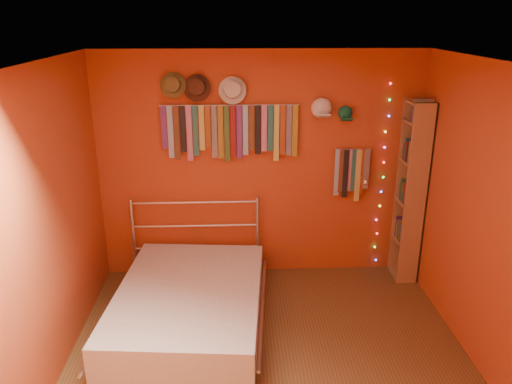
{
  "coord_description": "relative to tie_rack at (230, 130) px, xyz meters",
  "views": [
    {
      "loc": [
        -0.27,
        -3.45,
        2.83
      ],
      "look_at": [
        -0.08,
        0.9,
        1.27
      ],
      "focal_mm": 35.0,
      "sensor_mm": 36.0,
      "label": 1
    }
  ],
  "objects": [
    {
      "name": "ground",
      "position": [
        0.32,
        -1.69,
        -1.69
      ],
      "size": [
        3.5,
        3.5,
        0.0
      ],
      "primitive_type": "plane",
      "color": "brown",
      "rests_on": "ground"
    },
    {
      "name": "right_wall",
      "position": [
        2.07,
        -1.69,
        -0.44
      ],
      "size": [
        0.02,
        3.5,
        2.5
      ],
      "primitive_type": "cube",
      "color": "#A8331B",
      "rests_on": "ground"
    },
    {
      "name": "tie_rack",
      "position": [
        0.0,
        0.0,
        0.0
      ],
      "size": [
        1.45,
        0.03,
        0.6
      ],
      "color": "silver",
      "rests_on": "back_wall"
    },
    {
      "name": "fedora_brown",
      "position": [
        -0.33,
        -0.03,
        0.44
      ],
      "size": [
        0.28,
        0.15,
        0.28
      ],
      "rotation": [
        1.36,
        0.0,
        0.0
      ],
      "color": "#3F2316",
      "rests_on": "back_wall"
    },
    {
      "name": "reading_lamp",
      "position": [
        1.42,
        -0.17,
        -0.53
      ],
      "size": [
        0.07,
        0.3,
        0.09
      ],
      "color": "silver",
      "rests_on": "back_wall"
    },
    {
      "name": "fedora_white",
      "position": [
        0.03,
        -0.03,
        0.42
      ],
      "size": [
        0.28,
        0.15,
        0.28
      ],
      "rotation": [
        1.36,
        0.0,
        0.0
      ],
      "color": "beige",
      "rests_on": "back_wall"
    },
    {
      "name": "back_wall",
      "position": [
        0.32,
        0.06,
        -0.44
      ],
      "size": [
        3.5,
        0.02,
        2.5
      ],
      "primitive_type": "cube",
      "color": "#A8331B",
      "rests_on": "ground"
    },
    {
      "name": "left_wall",
      "position": [
        -1.43,
        -1.69,
        -0.44
      ],
      "size": [
        0.02,
        3.5,
        2.5
      ],
      "primitive_type": "cube",
      "color": "#A8331B",
      "rests_on": "ground"
    },
    {
      "name": "bed",
      "position": [
        -0.41,
        -1.02,
        -1.47
      ],
      "size": [
        1.57,
        2.0,
        0.94
      ],
      "rotation": [
        0.0,
        0.0,
        -0.09
      ],
      "color": "silver",
      "rests_on": "ground"
    },
    {
      "name": "fairy_lights",
      "position": [
        1.66,
        0.02,
        -0.55
      ],
      "size": [
        0.06,
        0.02,
        2.06
      ],
      "color": "#FF3333",
      "rests_on": "back_wall"
    },
    {
      "name": "cap_white",
      "position": [
        0.95,
        0.01,
        0.21
      ],
      "size": [
        0.2,
        0.25,
        0.2
      ],
      "color": "white",
      "rests_on": "back_wall"
    },
    {
      "name": "cap_green",
      "position": [
        1.21,
        0.01,
        0.16
      ],
      "size": [
        0.16,
        0.21,
        0.16
      ],
      "color": "#166542",
      "rests_on": "back_wall"
    },
    {
      "name": "ceiling",
      "position": [
        0.32,
        -1.69,
        0.81
      ],
      "size": [
        3.5,
        3.5,
        0.02
      ],
      "primitive_type": "cube",
      "color": "white",
      "rests_on": "back_wall"
    },
    {
      "name": "fedora_olive",
      "position": [
        -0.57,
        -0.03,
        0.47
      ],
      "size": [
        0.26,
        0.14,
        0.26
      ],
      "rotation": [
        1.36,
        0.0,
        0.0
      ],
      "color": "brown",
      "rests_on": "back_wall"
    },
    {
      "name": "small_tie_rack",
      "position": [
        1.31,
        0.0,
        -0.47
      ],
      "size": [
        0.4,
        0.03,
        0.6
      ],
      "color": "silver",
      "rests_on": "back_wall"
    },
    {
      "name": "bookshelf",
      "position": [
        1.97,
        -0.16,
        -0.67
      ],
      "size": [
        0.25,
        0.34,
        2.0
      ],
      "color": "#936242",
      "rests_on": "ground"
    }
  ]
}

